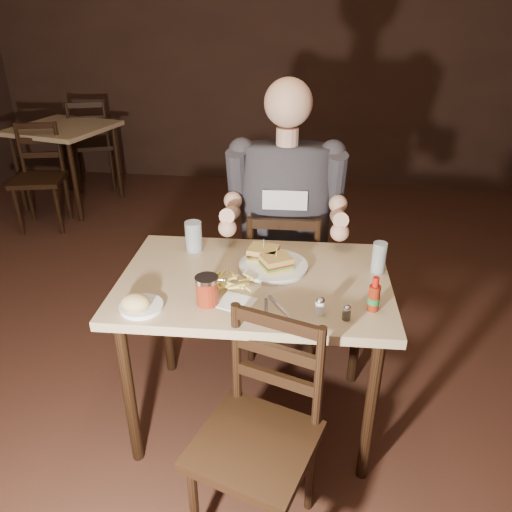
# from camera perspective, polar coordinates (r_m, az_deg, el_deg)

# --- Properties ---
(room_shell) EXTENTS (7.00, 7.00, 7.00)m
(room_shell) POSITION_cam_1_polar(r_m,az_deg,el_deg) (1.96, -7.52, 14.92)
(room_shell) COLOR black
(room_shell) RESTS_ON ground
(main_table) EXTENTS (1.16, 0.80, 0.77)m
(main_table) POSITION_cam_1_polar(r_m,az_deg,el_deg) (2.14, -0.18, -4.61)
(main_table) COLOR tan
(main_table) RESTS_ON ground
(bg_table) EXTENTS (0.96, 0.96, 0.77)m
(bg_table) POSITION_cam_1_polar(r_m,az_deg,el_deg) (5.09, -21.09, 12.72)
(bg_table) COLOR tan
(bg_table) RESTS_ON ground
(chair_far) EXTENTS (0.43, 0.46, 0.88)m
(chair_far) POSITION_cam_1_polar(r_m,az_deg,el_deg) (2.75, 3.14, -2.66)
(chair_far) COLOR black
(chair_far) RESTS_ON ground
(chair_near) EXTENTS (0.51, 0.54, 0.86)m
(chair_near) POSITION_cam_1_polar(r_m,az_deg,el_deg) (1.86, -0.19, -20.74)
(chair_near) COLOR black
(chair_near) RESTS_ON ground
(bg_chair_far) EXTENTS (0.56, 0.59, 0.92)m
(bg_chair_far) POSITION_cam_1_polar(r_m,az_deg,el_deg) (5.62, -18.18, 12.10)
(bg_chair_far) COLOR black
(bg_chair_far) RESTS_ON ground
(bg_chair_near) EXTENTS (0.50, 0.53, 0.88)m
(bg_chair_near) POSITION_cam_1_polar(r_m,az_deg,el_deg) (4.69, -23.61, 8.05)
(bg_chair_near) COLOR black
(bg_chair_near) RESTS_ON ground
(diner) EXTENTS (0.62, 0.50, 1.05)m
(diner) POSITION_cam_1_polar(r_m,az_deg,el_deg) (2.48, 3.40, 7.54)
(diner) COLOR #302F34
(diner) RESTS_ON chair_far
(dinner_plate) EXTENTS (0.30, 0.30, 0.02)m
(dinner_plate) POSITION_cam_1_polar(r_m,az_deg,el_deg) (2.16, 1.98, -1.26)
(dinner_plate) COLOR white
(dinner_plate) RESTS_ON main_table
(sandwich_left) EXTENTS (0.14, 0.12, 0.10)m
(sandwich_left) POSITION_cam_1_polar(r_m,az_deg,el_deg) (2.18, 0.86, 0.79)
(sandwich_left) COLOR gold
(sandwich_left) RESTS_ON dinner_plate
(sandwich_right) EXTENTS (0.15, 0.15, 0.10)m
(sandwich_right) POSITION_cam_1_polar(r_m,az_deg,el_deg) (2.11, 2.34, -0.30)
(sandwich_right) COLOR gold
(sandwich_right) RESTS_ON dinner_plate
(fries_pile) EXTENTS (0.23, 0.17, 0.04)m
(fries_pile) POSITION_cam_1_polar(r_m,az_deg,el_deg) (2.01, -2.85, -2.85)
(fries_pile) COLOR #F2D95E
(fries_pile) RESTS_ON dinner_plate
(ketchup_dollop) EXTENTS (0.05, 0.05, 0.01)m
(ketchup_dollop) POSITION_cam_1_polar(r_m,az_deg,el_deg) (2.11, 1.53, -1.67)
(ketchup_dollop) COLOR maroon
(ketchup_dollop) RESTS_ON dinner_plate
(glass_left) EXTENTS (0.08, 0.08, 0.14)m
(glass_left) POSITION_cam_1_polar(r_m,az_deg,el_deg) (2.31, -7.14, 2.22)
(glass_left) COLOR silver
(glass_left) RESTS_ON main_table
(glass_right) EXTENTS (0.06, 0.06, 0.14)m
(glass_right) POSITION_cam_1_polar(r_m,az_deg,el_deg) (2.17, 13.86, -0.18)
(glass_right) COLOR silver
(glass_right) RESTS_ON main_table
(hot_sauce) EXTENTS (0.05, 0.05, 0.14)m
(hot_sauce) POSITION_cam_1_polar(r_m,az_deg,el_deg) (1.90, 13.37, -4.24)
(hot_sauce) COLOR maroon
(hot_sauce) RESTS_ON main_table
(salt_shaker) EXTENTS (0.04, 0.04, 0.07)m
(salt_shaker) POSITION_cam_1_polar(r_m,az_deg,el_deg) (1.86, 7.32, -5.75)
(salt_shaker) COLOR white
(salt_shaker) RESTS_ON main_table
(pepper_shaker) EXTENTS (0.03, 0.03, 0.06)m
(pepper_shaker) POSITION_cam_1_polar(r_m,az_deg,el_deg) (1.85, 10.31, -6.43)
(pepper_shaker) COLOR #38332D
(pepper_shaker) RESTS_ON main_table
(syrup_dispenser) EXTENTS (0.09, 0.09, 0.12)m
(syrup_dispenser) POSITION_cam_1_polar(r_m,az_deg,el_deg) (1.91, -5.60, -3.92)
(syrup_dispenser) COLOR maroon
(syrup_dispenser) RESTS_ON main_table
(napkin) EXTENTS (0.17, 0.16, 0.00)m
(napkin) POSITION_cam_1_polar(r_m,az_deg,el_deg) (1.93, -2.31, -5.33)
(napkin) COLOR white
(napkin) RESTS_ON main_table
(knife) EXTENTS (0.12, 0.17, 0.00)m
(knife) POSITION_cam_1_polar(r_m,az_deg,el_deg) (1.90, 2.87, -5.93)
(knife) COLOR silver
(knife) RESTS_ON napkin
(fork) EXTENTS (0.03, 0.15, 0.00)m
(fork) POSITION_cam_1_polar(r_m,az_deg,el_deg) (1.88, 1.17, -6.12)
(fork) COLOR silver
(fork) RESTS_ON napkin
(side_plate) EXTENTS (0.17, 0.17, 0.01)m
(side_plate) POSITION_cam_1_polar(r_m,az_deg,el_deg) (1.94, -12.95, -5.75)
(side_plate) COLOR white
(side_plate) RESTS_ON main_table
(bread_roll) EXTENTS (0.11, 0.09, 0.06)m
(bread_roll) POSITION_cam_1_polar(r_m,az_deg,el_deg) (1.90, -13.64, -5.19)
(bread_roll) COLOR #DCBA70
(bread_roll) RESTS_ON side_plate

